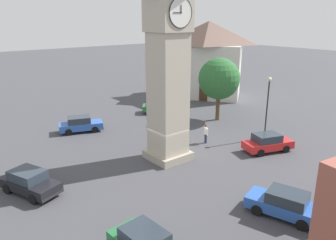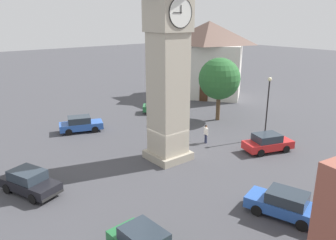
# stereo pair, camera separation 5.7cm
# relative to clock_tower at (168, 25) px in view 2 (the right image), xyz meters

# --- Properties ---
(ground_plane) EXTENTS (200.00, 200.00, 0.00)m
(ground_plane) POSITION_rel_clock_tower_xyz_m (-0.00, -0.00, -10.25)
(ground_plane) COLOR #424247
(clock_tower) EXTENTS (3.57, 3.57, 17.62)m
(clock_tower) POSITION_rel_clock_tower_xyz_m (0.00, 0.00, 0.00)
(clock_tower) COLOR #A59C89
(clock_tower) RESTS_ON ground
(car_blue_kerb) EXTENTS (2.77, 4.43, 1.53)m
(car_blue_kerb) POSITION_rel_clock_tower_xyz_m (-0.04, 10.33, -9.49)
(car_blue_kerb) COLOR #2D5BB7
(car_blue_kerb) RESTS_ON ground
(car_silver_kerb) EXTENTS (4.29, 3.88, 1.53)m
(car_silver_kerb) POSITION_rel_clock_tower_xyz_m (-7.56, -10.80, -9.49)
(car_silver_kerb) COLOR #236B38
(car_silver_kerb) RESTS_ON ground
(car_white_side) EXTENTS (4.46, 3.01, 1.53)m
(car_white_side) POSITION_rel_clock_tower_xyz_m (2.59, -10.41, -9.49)
(car_white_side) COLOR #2D5BB7
(car_white_side) RESTS_ON ground
(car_black_far) EXTENTS (3.06, 4.46, 1.53)m
(car_black_far) POSITION_rel_clock_tower_xyz_m (10.25, -1.35, -9.49)
(car_black_far) COLOR black
(car_black_far) RESTS_ON ground
(car_green_alley) EXTENTS (4.46, 2.97, 1.53)m
(car_green_alley) POSITION_rel_clock_tower_xyz_m (-7.38, 4.10, -9.49)
(car_green_alley) COLOR red
(car_green_alley) RESTS_ON ground
(pedestrian) EXTENTS (0.30, 0.55, 1.69)m
(pedestrian) POSITION_rel_clock_tower_xyz_m (-4.74, -0.50, -9.24)
(pedestrian) COLOR #2D3351
(pedestrian) RESTS_ON ground
(tree) EXTENTS (4.41, 4.41, 6.75)m
(tree) POSITION_rel_clock_tower_xyz_m (-10.75, -4.64, -5.73)
(tree) COLOR brown
(tree) RESTS_ON ground
(building_shop_left) EXTENTS (11.39, 11.83, 10.28)m
(building_shop_left) POSITION_rel_clock_tower_xyz_m (-18.22, -13.65, -5.00)
(building_shop_left) COLOR beige
(building_shop_left) RESTS_ON ground
(lamp_post) EXTENTS (0.36, 0.36, 5.73)m
(lamp_post) POSITION_rel_clock_tower_xyz_m (-9.78, 2.14, -6.49)
(lamp_post) COLOR black
(lamp_post) RESTS_ON ground
(road_sign) EXTENTS (0.60, 0.07, 2.80)m
(road_sign) POSITION_rel_clock_tower_xyz_m (-5.37, -4.20, -8.35)
(road_sign) COLOR gray
(road_sign) RESTS_ON ground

